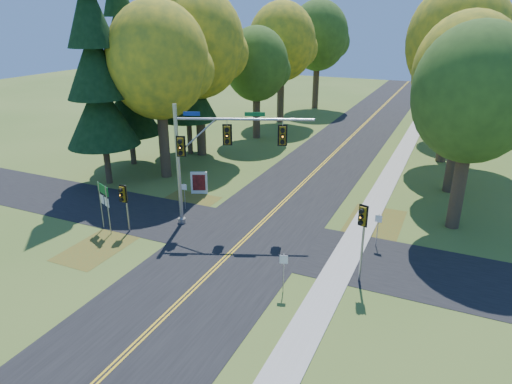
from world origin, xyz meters
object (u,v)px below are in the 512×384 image
at_px(traffic_mast, 211,150).
at_px(info_kiosk, 199,183).
at_px(east_signal_pole, 363,224).
at_px(route_sign_cluster, 104,198).

distance_m(traffic_mast, info_kiosk, 7.08).
xyz_separation_m(traffic_mast, east_signal_pole, (10.20, -3.09, -1.79)).
bearing_deg(east_signal_pole, route_sign_cluster, -161.74).
distance_m(east_signal_pole, info_kiosk, 15.95).
xyz_separation_m(east_signal_pole, route_sign_cluster, (-15.87, -0.63, -1.02)).
height_order(traffic_mast, info_kiosk, traffic_mast).
distance_m(traffic_mast, east_signal_pole, 10.81).
height_order(traffic_mast, east_signal_pole, traffic_mast).
bearing_deg(traffic_mast, info_kiosk, 108.43).
bearing_deg(east_signal_pole, traffic_mast, 179.13).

